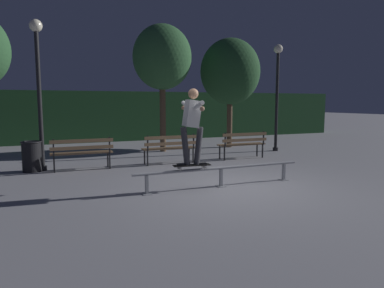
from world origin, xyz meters
The scene contains 13 objects.
ground_plane centered at (0.00, 0.00, 0.00)m, with size 90.00×90.00×0.00m, color gray.
hedge_backdrop centered at (0.00, 10.31, 1.16)m, with size 24.00×1.20×2.32m, color #234C28.
grind_rail centered at (0.00, 0.10, 0.33)m, with size 3.87×0.18×0.43m.
skateboard centered at (-0.68, 0.10, 0.51)m, with size 0.80×0.28×0.09m.
skateboarder centered at (-0.68, 0.10, 1.44)m, with size 0.63×1.40×1.56m.
park_bench_leftmost centered at (-2.56, 3.15, 0.54)m, with size 1.60×0.42×0.88m.
park_bench_left_center centered at (-0.09, 3.15, 0.54)m, with size 1.60×0.42×0.88m.
park_bench_right_center centered at (2.38, 3.15, 0.54)m, with size 1.60×0.42×0.88m.
tree_far_right centered at (3.44, 5.97, 3.01)m, with size 2.37×2.37×4.33m.
tree_behind_benches centered at (0.55, 5.79, 3.40)m, with size 2.12×2.12×4.59m.
lamp_post_right centered at (4.50, 4.31, 2.48)m, with size 0.32×0.32×3.90m.
lamp_post_left centered at (-3.54, 3.54, 2.48)m, with size 0.32×0.32×3.90m.
trash_can centered at (-3.79, 3.48, 0.41)m, with size 0.52×0.52×0.80m.
Camera 1 is at (-3.42, -6.40, 1.79)m, focal length 32.52 mm.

